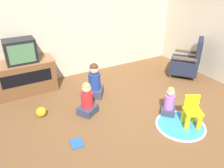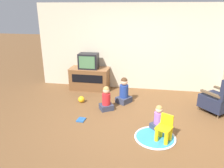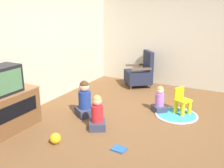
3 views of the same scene
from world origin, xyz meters
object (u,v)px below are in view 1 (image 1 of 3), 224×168
(tv_cabinet, at_px, (25,76))
(toy_ball, at_px, (41,112))
(child_watching_left, at_px, (169,102))
(child_watching_right, at_px, (95,82))
(book, at_px, (77,143))
(child_watching_center, at_px, (87,100))
(yellow_kid_chair, at_px, (192,114))
(television, at_px, (20,51))
(black_armchair, at_px, (187,62))

(tv_cabinet, relative_size, toy_ball, 6.94)
(child_watching_left, xyz_separation_m, child_watching_right, (-0.86, 1.20, 0.07))
(book, bearing_deg, child_watching_center, -30.72)
(toy_ball, distance_m, book, 0.99)
(child_watching_center, bearing_deg, child_watching_left, -60.79)
(toy_ball, xyz_separation_m, book, (0.28, -0.94, -0.07))
(child_watching_right, height_order, book, child_watching_right)
(child_watching_center, bearing_deg, book, -156.65)
(yellow_kid_chair, bearing_deg, toy_ball, 172.87)
(child_watching_left, bearing_deg, television, 90.07)
(television, distance_m, book, 2.14)
(child_watching_center, height_order, book, child_watching_center)
(child_watching_center, height_order, toy_ball, child_watching_center)
(child_watching_right, xyz_separation_m, toy_ball, (-1.11, -0.19, -0.22))
(yellow_kid_chair, xyz_separation_m, book, (-1.78, 0.49, -0.21))
(tv_cabinet, height_order, child_watching_left, tv_cabinet)
(television, bearing_deg, black_armchair, -16.41)
(television, bearing_deg, child_watching_center, -58.81)
(yellow_kid_chair, height_order, child_watching_center, child_watching_center)
(television, distance_m, child_watching_right, 1.52)
(tv_cabinet, height_order, child_watching_right, child_watching_right)
(black_armchair, distance_m, toy_ball, 3.39)
(tv_cabinet, height_order, book, tv_cabinet)
(child_watching_right, bearing_deg, tv_cabinet, 88.60)
(black_armchair, bearing_deg, yellow_kid_chair, 6.85)
(tv_cabinet, height_order, child_watching_center, tv_cabinet)
(child_watching_right, bearing_deg, toy_ball, 134.25)
(child_watching_right, height_order, toy_ball, child_watching_right)
(tv_cabinet, bearing_deg, yellow_kid_chair, -49.36)
(tv_cabinet, bearing_deg, child_watching_right, -35.95)
(child_watching_center, relative_size, toy_ball, 3.59)
(yellow_kid_chair, distance_m, book, 1.86)
(television, distance_m, toy_ball, 1.27)
(black_armchair, relative_size, yellow_kid_chair, 1.80)
(toy_ball, bearing_deg, tv_cabinet, 92.38)
(yellow_kid_chair, bearing_deg, black_armchair, 74.40)
(child_watching_left, xyz_separation_m, toy_ball, (-1.97, 1.01, -0.14))
(yellow_kid_chair, bearing_deg, tv_cabinet, 158.18)
(child_watching_center, distance_m, book, 0.82)
(yellow_kid_chair, bearing_deg, child_watching_right, 148.04)
(child_watching_left, bearing_deg, toy_ball, 107.62)
(yellow_kid_chair, height_order, child_watching_left, child_watching_left)
(black_armchair, relative_size, toy_ball, 5.44)
(toy_ball, height_order, book, toy_ball)
(child_watching_center, relative_size, child_watching_right, 0.87)
(tv_cabinet, distance_m, yellow_kid_chair, 3.24)
(yellow_kid_chair, relative_size, child_watching_right, 0.74)
(yellow_kid_chair, relative_size, toy_ball, 3.03)
(television, height_order, child_watching_left, television)
(toy_ball, relative_size, book, 0.78)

